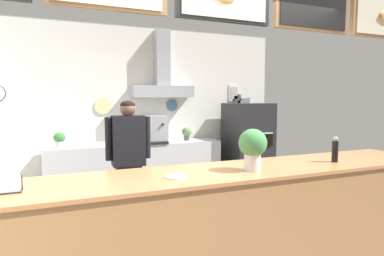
% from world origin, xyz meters
% --- Properties ---
extents(back_wall_assembly, '(5.14, 3.21, 2.83)m').
position_xyz_m(back_wall_assembly, '(0.02, 2.55, 1.51)').
color(back_wall_assembly, gray).
rests_on(back_wall_assembly, ground_plane).
extents(service_counter, '(4.16, 0.74, 1.02)m').
position_xyz_m(service_counter, '(0.00, -0.53, 0.51)').
color(service_counter, '#B77F4C').
rests_on(service_counter, ground_plane).
extents(back_prep_counter, '(2.82, 0.54, 0.89)m').
position_xyz_m(back_prep_counter, '(-0.15, 2.34, 0.44)').
color(back_prep_counter, silver).
rests_on(back_prep_counter, ground_plane).
extents(pizza_oven, '(0.75, 0.73, 1.63)m').
position_xyz_m(pizza_oven, '(1.88, 2.20, 0.77)').
color(pizza_oven, '#232326').
rests_on(pizza_oven, ground_plane).
extents(shop_worker, '(0.54, 0.23, 1.59)m').
position_xyz_m(shop_worker, '(-0.57, 0.97, 0.86)').
color(shop_worker, '#232328').
rests_on(shop_worker, ground_plane).
extents(espresso_machine, '(0.51, 0.45, 0.44)m').
position_xyz_m(espresso_machine, '(0.07, 2.31, 1.11)').
color(espresso_machine, '#A3A5AD').
rests_on(espresso_machine, back_prep_counter).
extents(potted_basil, '(0.17, 0.17, 0.22)m').
position_xyz_m(potted_basil, '(0.75, 2.38, 1.02)').
color(potted_basil, '#4C4C51').
rests_on(potted_basil, back_prep_counter).
extents(potted_rosemary, '(0.17, 0.17, 0.23)m').
position_xyz_m(potted_rosemary, '(-1.31, 2.32, 1.02)').
color(potted_rosemary, beige).
rests_on(potted_rosemary, back_prep_counter).
extents(napkin_holder, '(0.14, 0.13, 0.10)m').
position_xyz_m(napkin_holder, '(-1.65, -0.56, 1.06)').
color(napkin_holder, '#262628').
rests_on(napkin_holder, service_counter).
extents(pepper_grinder, '(0.06, 0.06, 0.24)m').
position_xyz_m(pepper_grinder, '(1.05, -0.62, 1.14)').
color(pepper_grinder, black).
rests_on(pepper_grinder, service_counter).
extents(condiment_plate, '(0.17, 0.17, 0.01)m').
position_xyz_m(condiment_plate, '(-0.54, -0.61, 1.02)').
color(condiment_plate, white).
rests_on(condiment_plate, service_counter).
extents(basil_vase, '(0.23, 0.23, 0.35)m').
position_xyz_m(basil_vase, '(0.13, -0.63, 1.21)').
color(basil_vase, silver).
rests_on(basil_vase, service_counter).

